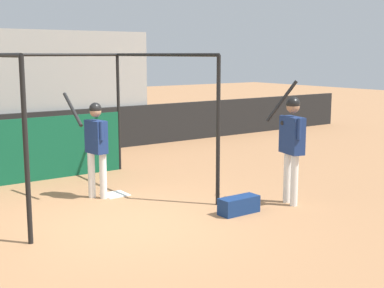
{
  "coord_description": "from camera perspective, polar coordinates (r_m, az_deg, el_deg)",
  "views": [
    {
      "loc": [
        -3.85,
        -7.08,
        2.6
      ],
      "look_at": [
        1.55,
        0.43,
        1.03
      ],
      "focal_mm": 50.0,
      "sensor_mm": 36.0,
      "label": 1
    }
  ],
  "objects": [
    {
      "name": "batting_cage",
      "position": [
        10.84,
        -13.93,
        1.73
      ],
      "size": [
        3.38,
        3.66,
        2.61
      ],
      "color": "black",
      "rests_on": "ground"
    },
    {
      "name": "player_batter",
      "position": [
        9.74,
        -10.25,
        0.31
      ],
      "size": [
        0.53,
        0.85,
        1.91
      ],
      "rotation": [
        0.0,
        0.0,
        1.72
      ],
      "color": "white",
      "rests_on": "ground"
    },
    {
      "name": "equipment_bag",
      "position": [
        8.87,
        5.02,
        -6.52
      ],
      "size": [
        0.7,
        0.28,
        0.28
      ],
      "color": "navy",
      "rests_on": "ground"
    },
    {
      "name": "outfield_wall",
      "position": [
        13.87,
        -19.22,
        0.67
      ],
      "size": [
        24.0,
        0.12,
        1.15
      ],
      "color": "black",
      "rests_on": "ground"
    },
    {
      "name": "player_waiting",
      "position": [
        9.34,
        10.58,
        0.56
      ],
      "size": [
        0.49,
        0.84,
        2.14
      ],
      "rotation": [
        0.0,
        0.0,
        1.34
      ],
      "color": "white",
      "rests_on": "ground"
    },
    {
      "name": "home_plate",
      "position": [
        10.1,
        -8.2,
        -5.35
      ],
      "size": [
        0.44,
        0.44,
        0.02
      ],
      "color": "white",
      "rests_on": "ground"
    },
    {
      "name": "ground_plane",
      "position": [
        8.47,
        -6.92,
        -8.33
      ],
      "size": [
        60.0,
        60.0,
        0.0
      ],
      "primitive_type": "plane",
      "color": "#A8754C"
    }
  ]
}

